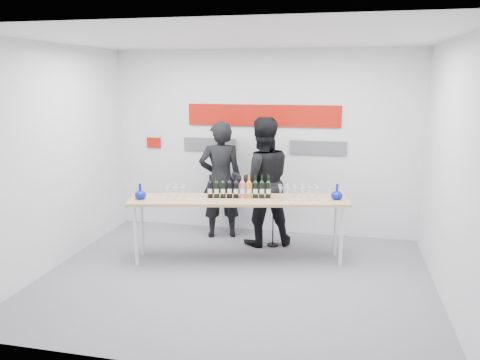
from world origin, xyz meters
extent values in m
plane|color=slate|center=(0.00, 0.00, 0.00)|extent=(5.00, 5.00, 0.00)
cube|color=silver|center=(0.00, 2.00, 1.50)|extent=(5.00, 0.04, 3.00)
cube|color=#A41107|center=(0.00, 1.97, 1.95)|extent=(2.50, 0.02, 0.35)
cube|color=#59595E|center=(-0.90, 1.97, 1.45)|extent=(0.90, 0.02, 0.22)
cube|color=#59595E|center=(0.90, 1.97, 1.45)|extent=(0.90, 0.02, 0.22)
cube|color=#A41107|center=(-1.90, 1.97, 1.45)|extent=(0.25, 0.02, 0.18)
cube|color=tan|center=(-0.10, 0.60, 0.89)|extent=(3.08, 1.22, 0.04)
cylinder|color=silver|center=(-1.43, 0.11, 0.43)|extent=(0.05, 0.05, 0.87)
cylinder|color=silver|center=(1.32, 0.70, 0.43)|extent=(0.05, 0.05, 0.87)
cylinder|color=silver|center=(-1.52, 0.51, 0.43)|extent=(0.05, 0.05, 0.87)
cylinder|color=silver|center=(1.24, 1.09, 0.43)|extent=(0.05, 0.05, 0.87)
imported|color=black|center=(-0.60, 1.55, 0.95)|extent=(0.80, 0.66, 1.89)
imported|color=black|center=(0.10, 1.35, 0.99)|extent=(1.17, 1.05, 1.98)
cylinder|color=black|center=(0.29, 1.30, 0.01)|extent=(0.17, 0.17, 0.02)
cylinder|color=black|center=(0.29, 1.30, 0.73)|extent=(0.02, 0.02, 1.45)
sphere|color=black|center=(0.29, 1.27, 1.47)|extent=(0.05, 0.05, 0.05)
camera|label=1|loc=(1.29, -5.52, 2.56)|focal=35.00mm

